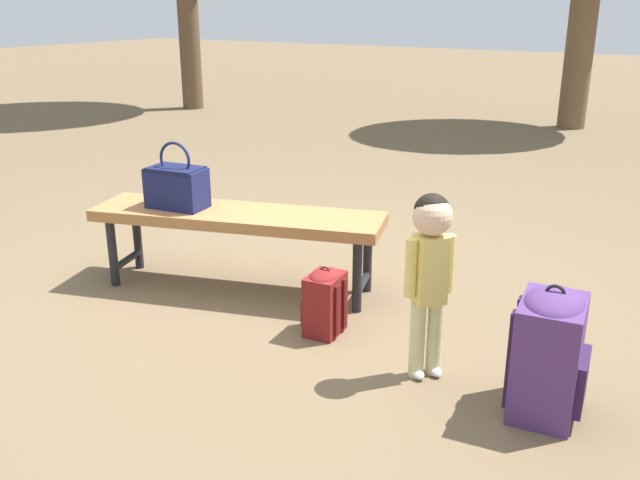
{
  "coord_description": "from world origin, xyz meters",
  "views": [
    {
      "loc": [
        1.93,
        -2.75,
        1.53
      ],
      "look_at": [
        0.3,
        -0.09,
        0.45
      ],
      "focal_mm": 38.88,
      "sensor_mm": 36.0,
      "label": 1
    }
  ],
  "objects_px": {
    "park_bench": "(237,221)",
    "handbag": "(177,185)",
    "backpack_small": "(325,300)",
    "child_standing": "(430,259)",
    "backpack_large": "(549,350)"
  },
  "relations": [
    {
      "from": "park_bench",
      "to": "handbag",
      "type": "bearing_deg",
      "value": -161.31
    },
    {
      "from": "handbag",
      "to": "child_standing",
      "type": "distance_m",
      "value": 1.61
    },
    {
      "from": "park_bench",
      "to": "backpack_small",
      "type": "xyz_separation_m",
      "value": [
        0.69,
        -0.23,
        -0.22
      ]
    },
    {
      "from": "handbag",
      "to": "backpack_large",
      "type": "height_order",
      "value": "handbag"
    },
    {
      "from": "backpack_small",
      "to": "child_standing",
      "type": "bearing_deg",
      "value": -11.38
    },
    {
      "from": "backpack_large",
      "to": "handbag",
      "type": "bearing_deg",
      "value": 173.09
    },
    {
      "from": "backpack_large",
      "to": "backpack_small",
      "type": "relative_size",
      "value": 1.57
    },
    {
      "from": "child_standing",
      "to": "backpack_large",
      "type": "height_order",
      "value": "child_standing"
    },
    {
      "from": "child_standing",
      "to": "backpack_small",
      "type": "distance_m",
      "value": 0.69
    },
    {
      "from": "handbag",
      "to": "backpack_small",
      "type": "distance_m",
      "value": 1.1
    },
    {
      "from": "park_bench",
      "to": "backpack_small",
      "type": "bearing_deg",
      "value": -18.01
    },
    {
      "from": "child_standing",
      "to": "backpack_large",
      "type": "xyz_separation_m",
      "value": [
        0.51,
        -0.02,
        -0.27
      ]
    },
    {
      "from": "child_standing",
      "to": "handbag",
      "type": "bearing_deg",
      "value": 171.74
    },
    {
      "from": "handbag",
      "to": "backpack_small",
      "type": "bearing_deg",
      "value": -6.49
    },
    {
      "from": "handbag",
      "to": "child_standing",
      "type": "bearing_deg",
      "value": -8.26
    }
  ]
}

